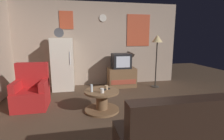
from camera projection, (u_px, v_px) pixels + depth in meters
The scene contains 13 objects.
ground_plane at pixel (114, 117), 3.30m from camera, with size 12.00×12.00×0.00m, color #4C3828.
wall_with_art at pixel (98, 44), 5.42m from camera, with size 5.20×0.12×2.58m.
fridge at pixel (63, 64), 4.95m from camera, with size 0.60×0.62×1.77m.
tv_stand at pixel (122, 77), 5.31m from camera, with size 0.84×0.53×0.59m.
crt_tv at pixel (121, 61), 5.20m from camera, with size 0.54×0.51×0.44m.
standing_lamp at pixel (157, 43), 5.06m from camera, with size 0.32×0.32×1.59m.
coffee_table at pixel (102, 101), 3.55m from camera, with size 0.72×0.72×0.44m.
wine_glass at pixel (91, 88), 3.41m from camera, with size 0.05×0.05×0.15m, color silver.
mug_ceramic_white at pixel (102, 91), 3.35m from camera, with size 0.08×0.08×0.09m, color silver.
mug_ceramic_tan at pixel (106, 87), 3.56m from camera, with size 0.08×0.08×0.09m, color tan.
remote_control at pixel (107, 89), 3.56m from camera, with size 0.15×0.04×0.02m, color black.
armchair at pixel (32, 92), 3.73m from camera, with size 0.68×0.68×0.96m.
couch at pixel (189, 139), 2.05m from camera, with size 1.70×0.80×0.92m.
Camera 1 is at (-0.62, -3.01, 1.51)m, focal length 27.37 mm.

